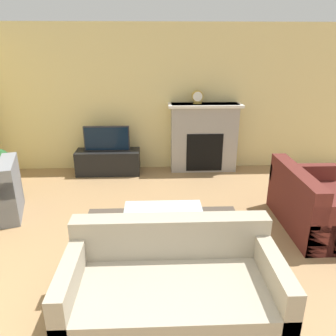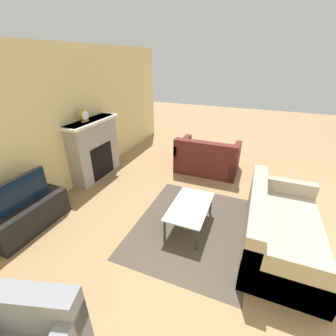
{
  "view_description": "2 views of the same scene",
  "coord_description": "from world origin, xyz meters",
  "px_view_note": "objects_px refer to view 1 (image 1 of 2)",
  "views": [
    {
      "loc": [
        0.08,
        -1.44,
        2.31
      ],
      "look_at": [
        0.24,
        2.61,
        0.79
      ],
      "focal_mm": 35.0,
      "sensor_mm": 36.0,
      "label": 1
    },
    {
      "loc": [
        -2.61,
        1.42,
        2.47
      ],
      "look_at": [
        0.31,
        2.59,
        0.9
      ],
      "focal_mm": 24.0,
      "sensor_mm": 36.0,
      "label": 2
    }
  ],
  "objects_px": {
    "couch_loveseat": "(317,207)",
    "mantel_clock": "(197,97)",
    "couch_sectional": "(172,289)",
    "coffee_table": "(163,213)",
    "tv": "(107,139)"
  },
  "relations": [
    {
      "from": "couch_loveseat",
      "to": "mantel_clock",
      "type": "distance_m",
      "value": 2.85
    },
    {
      "from": "tv",
      "to": "coffee_table",
      "type": "height_order",
      "value": "tv"
    },
    {
      "from": "tv",
      "to": "couch_loveseat",
      "type": "relative_size",
      "value": 0.6
    },
    {
      "from": "tv",
      "to": "couch_loveseat",
      "type": "xyz_separation_m",
      "value": [
        3.05,
        -2.1,
        -0.4
      ]
    },
    {
      "from": "couch_loveseat",
      "to": "coffee_table",
      "type": "distance_m",
      "value": 2.07
    },
    {
      "from": "couch_loveseat",
      "to": "tv",
      "type": "bearing_deg",
      "value": 55.37
    },
    {
      "from": "coffee_table",
      "to": "mantel_clock",
      "type": "xyz_separation_m",
      "value": [
        0.7,
        2.43,
        1.07
      ]
    },
    {
      "from": "coffee_table",
      "to": "tv",
      "type": "bearing_deg",
      "value": 113.21
    },
    {
      "from": "couch_sectional",
      "to": "couch_loveseat",
      "type": "xyz_separation_m",
      "value": [
        2.02,
        1.47,
        0.0
      ]
    },
    {
      "from": "couch_loveseat",
      "to": "mantel_clock",
      "type": "height_order",
      "value": "mantel_clock"
    },
    {
      "from": "tv",
      "to": "couch_sectional",
      "type": "relative_size",
      "value": 0.45
    },
    {
      "from": "tv",
      "to": "coffee_table",
      "type": "relative_size",
      "value": 0.86
    },
    {
      "from": "couch_sectional",
      "to": "coffee_table",
      "type": "height_order",
      "value": "couch_sectional"
    },
    {
      "from": "couch_loveseat",
      "to": "coffee_table",
      "type": "height_order",
      "value": "couch_loveseat"
    },
    {
      "from": "couch_sectional",
      "to": "coffee_table",
      "type": "relative_size",
      "value": 1.88
    }
  ]
}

